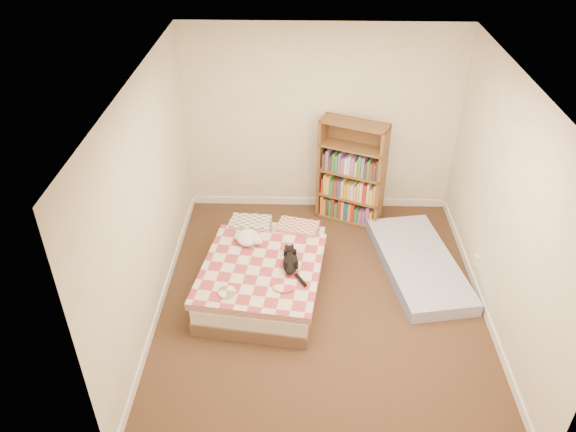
{
  "coord_description": "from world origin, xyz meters",
  "views": [
    {
      "loc": [
        -0.24,
        -4.61,
        4.22
      ],
      "look_at": [
        -0.37,
        0.3,
        0.93
      ],
      "focal_mm": 35.0,
      "sensor_mm": 36.0,
      "label": 1
    }
  ],
  "objects_px": {
    "floor_mattress": "(419,264)",
    "bookshelf": "(350,184)",
    "black_cat": "(291,261)",
    "white_dog": "(248,238)",
    "bed": "(264,272)"
  },
  "relations": [
    {
      "from": "bed",
      "to": "black_cat",
      "type": "distance_m",
      "value": 0.42
    },
    {
      "from": "black_cat",
      "to": "white_dog",
      "type": "relative_size",
      "value": 1.79
    },
    {
      "from": "floor_mattress",
      "to": "bookshelf",
      "type": "bearing_deg",
      "value": 115.21
    },
    {
      "from": "bed",
      "to": "floor_mattress",
      "type": "xyz_separation_m",
      "value": [
        1.8,
        0.36,
        -0.13
      ]
    },
    {
      "from": "floor_mattress",
      "to": "black_cat",
      "type": "height_order",
      "value": "black_cat"
    },
    {
      "from": "floor_mattress",
      "to": "bed",
      "type": "bearing_deg",
      "value": -178.92
    },
    {
      "from": "white_dog",
      "to": "black_cat",
      "type": "bearing_deg",
      "value": -53.79
    },
    {
      "from": "bookshelf",
      "to": "floor_mattress",
      "type": "height_order",
      "value": "bookshelf"
    },
    {
      "from": "bookshelf",
      "to": "white_dog",
      "type": "height_order",
      "value": "bookshelf"
    },
    {
      "from": "black_cat",
      "to": "white_dog",
      "type": "xyz_separation_m",
      "value": [
        -0.49,
        0.39,
        0.01
      ]
    },
    {
      "from": "bed",
      "to": "black_cat",
      "type": "bearing_deg",
      "value": -15.38
    },
    {
      "from": "bed",
      "to": "floor_mattress",
      "type": "height_order",
      "value": "bed"
    },
    {
      "from": "bookshelf",
      "to": "floor_mattress",
      "type": "xyz_separation_m",
      "value": [
        0.76,
        -1.07,
        -0.45
      ]
    },
    {
      "from": "bed",
      "to": "white_dog",
      "type": "distance_m",
      "value": 0.43
    },
    {
      "from": "floor_mattress",
      "to": "black_cat",
      "type": "distance_m",
      "value": 1.62
    }
  ]
}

